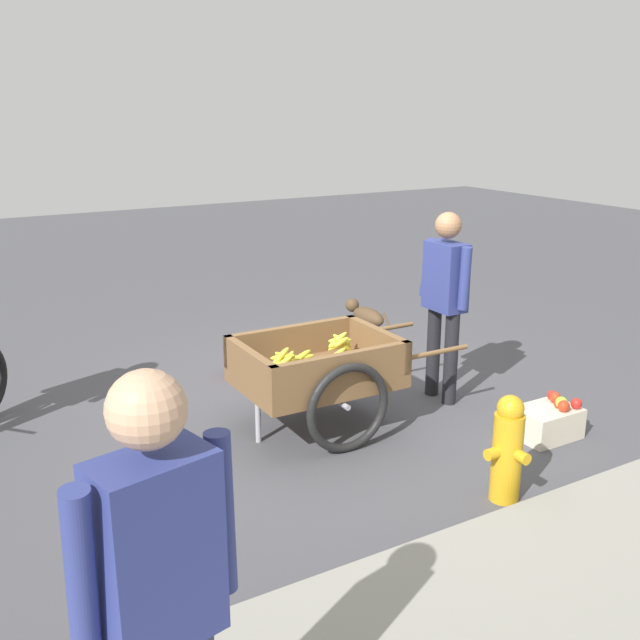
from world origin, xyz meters
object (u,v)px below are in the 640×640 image
(apple_crate, at_px, (548,421))
(bystander_person, at_px, (159,586))
(fire_hydrant, at_px, (507,449))
(fruit_cart, at_px, (316,372))
(dog, at_px, (366,316))
(plastic_bucket, at_px, (243,363))
(vendor_person, at_px, (445,291))

(apple_crate, height_order, bystander_person, bystander_person)
(fire_hydrant, relative_size, bystander_person, 0.41)
(fruit_cart, distance_m, bystander_person, 3.26)
(fire_hydrant, height_order, bystander_person, bystander_person)
(fruit_cart, bearing_deg, apple_crate, 144.50)
(dog, height_order, plastic_bucket, dog)
(vendor_person, distance_m, fire_hydrant, 1.69)
(plastic_bucket, bearing_deg, dog, -169.89)
(fruit_cart, xyz_separation_m, apple_crate, (-1.35, 0.96, -0.31))
(fruit_cart, distance_m, vendor_person, 1.24)
(vendor_person, xyz_separation_m, plastic_bucket, (1.16, -1.28, -0.78))
(plastic_bucket, relative_size, bystander_person, 0.16)
(vendor_person, bearing_deg, plastic_bucket, -47.80)
(vendor_person, bearing_deg, fire_hydrant, 64.46)
(fruit_cart, distance_m, dog, 2.12)
(vendor_person, bearing_deg, dog, -101.21)
(vendor_person, relative_size, fire_hydrant, 2.26)
(fire_hydrant, xyz_separation_m, apple_crate, (-0.89, -0.49, -0.21))
(plastic_bucket, relative_size, apple_crate, 0.58)
(dog, relative_size, bystander_person, 0.41)
(vendor_person, relative_size, apple_crate, 3.44)
(apple_crate, relative_size, bystander_person, 0.27)
(bystander_person, bearing_deg, fruit_cart, -128.11)
(apple_crate, bearing_deg, fruit_cart, -35.50)
(vendor_person, xyz_separation_m, bystander_person, (3.14, 2.52, 0.08))
(vendor_person, xyz_separation_m, fire_hydrant, (0.69, 1.44, -0.56))
(vendor_person, distance_m, plastic_bucket, 1.90)
(fire_hydrant, bearing_deg, vendor_person, -115.54)
(fire_hydrant, distance_m, bystander_person, 2.75)
(dog, xyz_separation_m, bystander_person, (3.44, 4.06, 0.71))
(fruit_cart, xyz_separation_m, bystander_person, (1.98, 2.53, 0.54))
(bystander_person, bearing_deg, plastic_bucket, -117.46)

